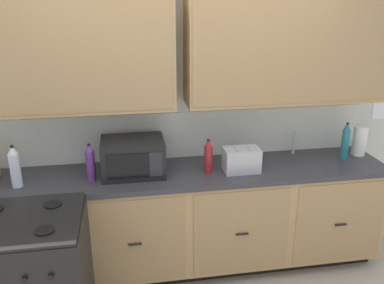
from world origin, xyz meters
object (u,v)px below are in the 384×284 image
Objects in this scene: stove_range at (29,283)px; toaster at (241,160)px; bottle_clear at (15,167)px; bottle_teal at (345,141)px; microwave at (133,157)px; paper_towel_roll at (360,141)px; bottle_violet at (90,162)px; bottle_red at (208,156)px.

toaster is at bearing 19.30° from stove_range.
bottle_clear reaches higher than toaster.
microwave is at bearing -179.34° from bottle_teal.
stove_range is 2.97× the size of bottle_clear.
bottle_clear is (-0.12, 0.55, 0.60)m from stove_range.
bottle_teal is (-0.17, -0.05, 0.03)m from paper_towel_roll.
toaster is at bearing -0.07° from bottle_clear.
bottle_violet is 0.90× the size of bottle_teal.
microwave is 1.51× the size of bottle_teal.
paper_towel_roll reaches higher than toaster.
bottle_teal is (1.21, 0.09, 0.02)m from bottle_red.
bottle_clear is 2.64m from bottle_teal.
bottle_teal reaches higher than bottle_violet.
stove_range is at bearing -124.56° from bottle_violet.
microwave reaches higher than paper_towel_roll.
toaster reaches higher than stove_range.
microwave is (0.72, 0.65, 0.58)m from stove_range.
bottle_clear reaches higher than microwave.
microwave is 0.85m from bottle_clear.
bottle_red reaches higher than stove_range.
microwave is 0.85m from toaster.
bottle_violet is at bearing -169.48° from microwave.
bottle_teal is at bearing 14.84° from stove_range.
stove_range is 3.47× the size of bottle_red.
paper_towel_roll is at bearing 3.46° from bottle_clear.
bottle_violet is at bearing 3.75° from bottle_clear.
bottle_teal is (1.79, 0.02, 0.02)m from microwave.
bottle_teal reaches higher than toaster.
microwave is 1.50× the size of bottle_clear.
toaster is 1.17m from bottle_violet.
bottle_red reaches higher than paper_towel_roll.
bottle_violet reaches higher than bottle_red.
paper_towel_roll is at bearing 18.23° from bottle_teal.
bottle_clear reaches higher than bottle_teal.
toaster is 0.95m from bottle_teal.
microwave is 0.32m from bottle_violet.
bottle_red is (0.58, -0.07, -0.01)m from microwave.
toaster is at bearing -172.97° from bottle_teal.
bottle_clear is (-1.69, 0.00, 0.06)m from toaster.
stove_range is 2.67m from bottle_teal.
microwave reaches higher than stove_range.
bottle_red is 0.86× the size of bottle_teal.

